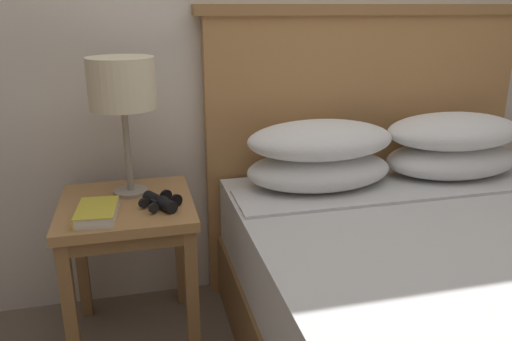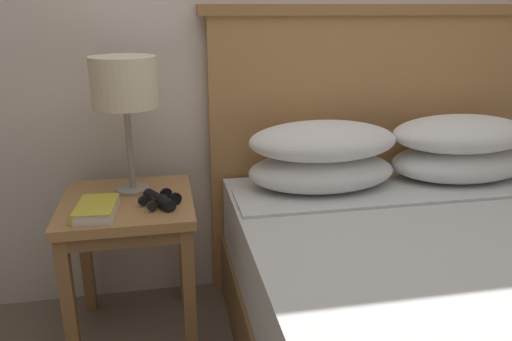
{
  "view_description": "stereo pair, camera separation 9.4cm",
  "coord_description": "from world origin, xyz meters",
  "px_view_note": "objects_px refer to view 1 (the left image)",
  "views": [
    {
      "loc": [
        -0.66,
        -1.15,
        1.28
      ],
      "look_at": [
        -0.23,
        0.57,
        0.69
      ],
      "focal_mm": 35.0,
      "sensor_mm": 36.0,
      "label": 1
    },
    {
      "loc": [
        -0.57,
        -1.17,
        1.28
      ],
      "look_at": [
        -0.23,
        0.57,
        0.69
      ],
      "focal_mm": 35.0,
      "sensor_mm": 36.0,
      "label": 2
    }
  ],
  "objects_px": {
    "nightstand": "(128,224)",
    "binoculars_pair": "(160,202)",
    "bed": "(459,297)",
    "table_lamp": "(122,87)",
    "book_on_nightstand": "(96,213)"
  },
  "relations": [
    {
      "from": "nightstand",
      "to": "binoculars_pair",
      "type": "distance_m",
      "value": 0.19
    },
    {
      "from": "nightstand",
      "to": "bed",
      "type": "bearing_deg",
      "value": -25.79
    },
    {
      "from": "bed",
      "to": "table_lamp",
      "type": "height_order",
      "value": "bed"
    },
    {
      "from": "bed",
      "to": "binoculars_pair",
      "type": "bearing_deg",
      "value": 155.47
    },
    {
      "from": "bed",
      "to": "table_lamp",
      "type": "xyz_separation_m",
      "value": [
        -1.05,
        0.61,
        0.66
      ]
    },
    {
      "from": "table_lamp",
      "to": "book_on_nightstand",
      "type": "height_order",
      "value": "table_lamp"
    },
    {
      "from": "book_on_nightstand",
      "to": "nightstand",
      "type": "bearing_deg",
      "value": 52.48
    },
    {
      "from": "nightstand",
      "to": "table_lamp",
      "type": "relative_size",
      "value": 1.14
    },
    {
      "from": "table_lamp",
      "to": "binoculars_pair",
      "type": "bearing_deg",
      "value": -59.66
    },
    {
      "from": "book_on_nightstand",
      "to": "bed",
      "type": "bearing_deg",
      "value": -18.6
    },
    {
      "from": "nightstand",
      "to": "bed",
      "type": "xyz_separation_m",
      "value": [
        1.07,
        -0.52,
        -0.16
      ]
    },
    {
      "from": "binoculars_pair",
      "to": "nightstand",
      "type": "bearing_deg",
      "value": 145.27
    },
    {
      "from": "bed",
      "to": "book_on_nightstand",
      "type": "xyz_separation_m",
      "value": [
        -1.17,
        0.39,
        0.27
      ]
    },
    {
      "from": "table_lamp",
      "to": "nightstand",
      "type": "bearing_deg",
      "value": -102.37
    },
    {
      "from": "table_lamp",
      "to": "binoculars_pair",
      "type": "distance_m",
      "value": 0.44
    }
  ]
}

